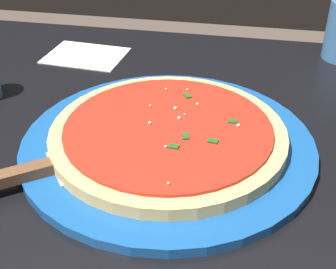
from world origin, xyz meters
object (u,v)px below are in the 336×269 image
object	(u,v)px
serving_plate	(168,144)
pizza_server	(31,173)
napkin_folded_right	(86,56)
pizza	(168,133)

from	to	relation	value
serving_plate	pizza_server	world-z (taller)	pizza_server
serving_plate	napkin_folded_right	size ratio (longest dim) A/B	2.71
pizza_server	napkin_folded_right	bearing A→B (deg)	100.12
pizza	pizza_server	size ratio (longest dim) A/B	1.46
serving_plate	pizza	distance (m)	0.02
serving_plate	napkin_folded_right	distance (m)	0.32
serving_plate	pizza_server	xyz separation A→B (m)	(-0.14, -0.10, 0.01)
serving_plate	pizza_server	size ratio (longest dim) A/B	1.83
pizza	napkin_folded_right	xyz separation A→B (m)	(-0.20, 0.25, -0.02)
pizza	pizza_server	world-z (taller)	pizza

